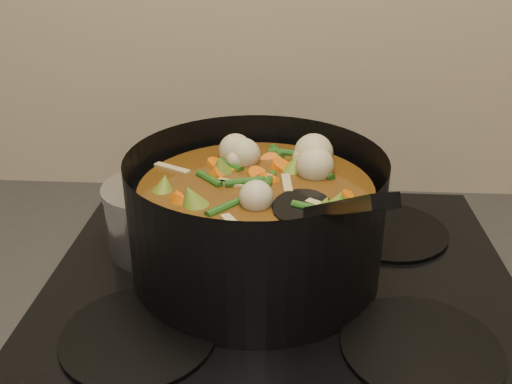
{
  "coord_description": "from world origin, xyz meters",
  "views": [
    {
      "loc": [
        0.01,
        1.29,
        1.37
      ],
      "look_at": [
        -0.03,
        1.95,
        1.05
      ],
      "focal_mm": 40.0,
      "sensor_mm": 36.0,
      "label": 1
    }
  ],
  "objects": [
    {
      "name": "saucepan",
      "position": [
        -0.18,
        2.0,
        0.98
      ],
      "size": [
        0.15,
        0.15,
        0.12
      ],
      "rotation": [
        0.0,
        0.0,
        0.36
      ],
      "color": "silver",
      "rests_on": "stovetop"
    },
    {
      "name": "stockpot",
      "position": [
        -0.03,
        1.95,
        1.01
      ],
      "size": [
        0.35,
        0.44,
        0.25
      ],
      "rotation": [
        0.0,
        0.0,
        0.05
      ],
      "color": "black",
      "rests_on": "stovetop"
    },
    {
      "name": "stovetop",
      "position": [
        0.0,
        1.93,
        0.92
      ],
      "size": [
        0.62,
        0.54,
        0.03
      ],
      "color": "black",
      "rests_on": "counter"
    }
  ]
}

